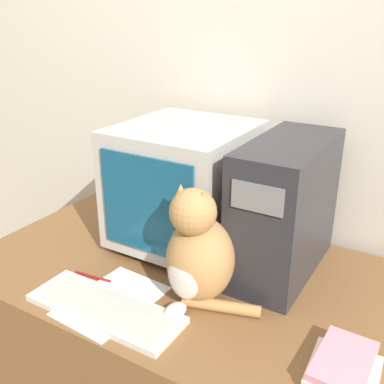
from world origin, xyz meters
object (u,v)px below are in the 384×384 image
Objects in this scene: cat at (198,254)px; book_stack at (344,368)px; crt_monitor at (184,185)px; computer_tower at (285,208)px; keyboard at (105,308)px; pen at (93,277)px.

book_stack is at bearing -4.21° from cat.
crt_monitor is 0.96× the size of computer_tower.
computer_tower is 1.01× the size of keyboard.
book_stack is at bearing 9.33° from keyboard.
pen is (-0.14, 0.11, -0.01)m from keyboard.
pen is at bearing -143.16° from computer_tower.
book_stack is at bearing -28.69° from crt_monitor.
pen is (-0.77, 0.01, -0.02)m from book_stack.
book_stack is (0.29, -0.36, -0.19)m from computer_tower.
cat is 2.68× the size of pen.
book_stack is (0.62, 0.10, 0.01)m from keyboard.
computer_tower is (0.36, 0.01, -0.01)m from crt_monitor.
book_stack reaches higher than keyboard.
cat reaches higher than book_stack.
cat reaches higher than pen.
computer_tower is at bearing 1.92° from crt_monitor.
cat is 1.81× the size of book_stack.
keyboard is 3.45× the size of pen.
crt_monitor reaches higher than cat.
book_stack is at bearing -0.47° from pen.
computer_tower reaches higher than book_stack.
pen is at bearing 142.88° from keyboard.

